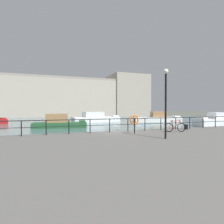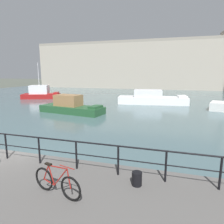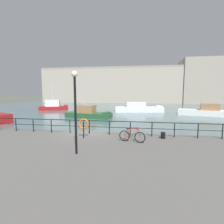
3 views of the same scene
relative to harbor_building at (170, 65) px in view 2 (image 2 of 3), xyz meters
name	(u,v)px [view 2 (image 2 of 3)]	position (x,y,z in m)	size (l,w,h in m)	color
ground_plane	(12,168)	(-5.67, -52.60, -6.42)	(240.00, 240.00, 0.00)	#4C5147
water_basin	(134,96)	(-5.67, -22.40, -6.42)	(80.00, 60.00, 0.01)	#476066
harbor_building	(170,65)	(0.00, 0.00, 0.00)	(64.21, 11.87, 15.19)	#A89E8E
moored_red_daysailer	(41,93)	(-20.50, -29.81, -5.54)	(6.68, 4.76, 6.03)	maroon
moored_cabin_cruiser	(71,107)	(-9.34, -39.87, -5.72)	(7.57, 3.53, 1.96)	#23512D
moored_harbor_tender	(152,99)	(-1.53, -30.72, -5.65)	(9.82, 3.91, 1.97)	white
quay_railing	(6,141)	(-5.12, -53.35, -4.83)	(22.36, 0.07, 1.08)	black
parked_bicycle	(57,183)	(-1.73, -55.02, -5.18)	(1.74, 0.47, 0.98)	black
mooring_bollard	(137,179)	(0.40, -53.84, -5.35)	(0.32, 0.32, 0.44)	black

